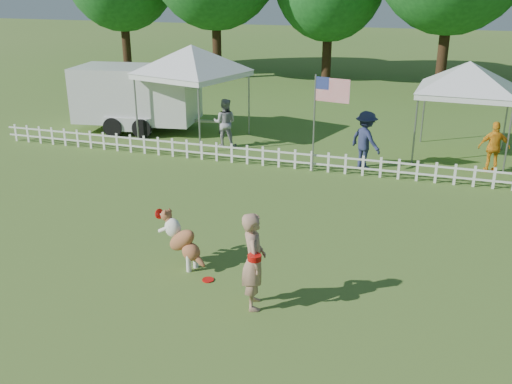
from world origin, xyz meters
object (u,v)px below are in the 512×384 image
canopy_tent_left (193,93)px  spectator_b (366,140)px  canopy_tent_right (464,111)px  flag_pole (314,124)px  cargo_trailer (137,98)px  spectator_c (494,147)px  handler (254,261)px  dog (183,240)px  frisbee_on_turf (208,280)px  spectator_a (225,123)px

canopy_tent_left → spectator_b: canopy_tent_left is taller
canopy_tent_right → flag_pole: canopy_tent_right is taller
cargo_trailer → spectator_c: 12.30m
handler → canopy_tent_left: (-5.54, 10.01, 0.71)m
canopy_tent_right → spectator_b: bearing=-139.0°
dog → spectator_b: 7.78m
handler → spectator_c: handler is taller
dog → spectator_c: 10.14m
canopy_tent_right → cargo_trailer: canopy_tent_right is taller
frisbee_on_turf → canopy_tent_right: canopy_tent_right is taller
dog → handler: bearing=-9.6°
canopy_tent_left → handler: bearing=-45.3°
handler → frisbee_on_turf: size_ratio=7.85×
handler → spectator_a: (-4.07, 9.23, -0.06)m
frisbee_on_turf → flag_pole: bearing=86.5°
frisbee_on_turf → cargo_trailer: cargo_trailer is taller
flag_pole → handler: bearing=-73.3°
canopy_tent_right → flag_pole: bearing=-141.4°
spectator_b → spectator_a: bearing=27.8°
spectator_b → canopy_tent_right: bearing=-103.2°
canopy_tent_right → frisbee_on_turf: bearing=-111.8°
dog → spectator_b: spectator_b is taller
spectator_c → spectator_b: bearing=1.9°
cargo_trailer → canopy_tent_left: bearing=-15.0°
canopy_tent_left → canopy_tent_right: canopy_tent_left is taller
dog → cargo_trailer: size_ratio=0.20×
canopy_tent_right → spectator_b: 3.49m
canopy_tent_left → spectator_b: 6.52m
cargo_trailer → spectator_c: size_ratio=3.61×
flag_pole → canopy_tent_right: bearing=47.5°
frisbee_on_turf → spectator_c: bearing=57.6°
dog → flag_pole: bearing=99.0°
cargo_trailer → spectator_a: bearing=-23.5°
canopy_tent_right → flag_pole: 5.04m
canopy_tent_left → spectator_a: 1.83m
dog → canopy_tent_right: (5.19, 9.50, 0.91)m
frisbee_on_turf → cargo_trailer: size_ratio=0.04×
handler → canopy_tent_left: bearing=7.2°
handler → spectator_b: handler is taller
cargo_trailer → spectator_a: size_ratio=3.38×
canopy_tent_left → spectator_c: 9.93m
handler → canopy_tent_left: size_ratio=0.55×
dog → cargo_trailer: cargo_trailer is taller
frisbee_on_turf → spectator_b: (1.81, 7.75, 0.85)m
handler → spectator_a: 10.09m
flag_pole → spectator_b: bearing=42.4°
spectator_a → canopy_tent_left: bearing=-36.5°
dog → cargo_trailer: 11.21m
cargo_trailer → flag_pole: flag_pole is taller
dog → frisbee_on_turf: (0.68, -0.38, -0.54)m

